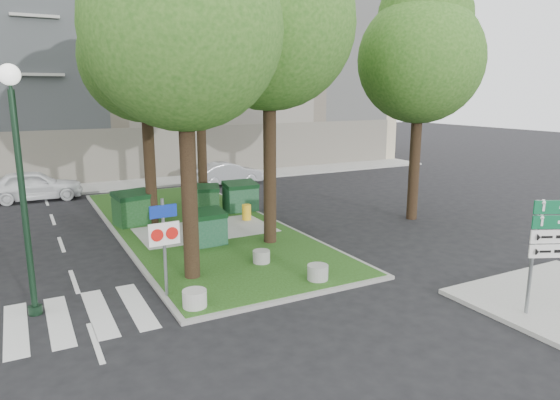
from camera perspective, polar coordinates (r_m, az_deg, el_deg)
ground at (r=13.03m, az=0.01°, el=-11.58°), size 120.00×120.00×0.00m
median_island at (r=20.18m, az=-9.47°, el=-2.89°), size 6.00×16.00×0.12m
median_kerb at (r=20.19m, az=-9.47°, el=-2.92°), size 6.30×16.30×0.10m
building_sidewalk at (r=30.01m, az=-16.85°, el=1.70°), size 42.00×3.00×0.12m
zebra_crossing at (r=13.25m, az=-18.02°, el=-11.77°), size 5.00×3.00×0.01m
apartment_building at (r=37.05m, az=-20.05°, el=15.73°), size 41.00×12.00×16.00m
tree_median_near_left at (r=13.89m, az=-10.84°, el=20.53°), size 5.20×5.20×10.53m
tree_median_near_right at (r=17.15m, az=-1.07°, el=21.36°), size 5.60×5.60×11.46m
tree_median_mid at (r=20.21m, az=-15.16°, el=16.69°), size 4.80×4.80×9.99m
tree_median_far at (r=24.12m, az=-9.23°, el=19.35°), size 5.80×5.80×11.93m
tree_street_right at (r=21.49m, az=15.89°, el=16.36°), size 5.00×5.00×10.06m
dumpster_a at (r=20.56m, az=-16.40°, el=-0.91°), size 1.64×1.30×1.35m
dumpster_b at (r=17.32m, az=-8.50°, el=-3.15°), size 1.36×0.97×1.23m
dumpster_c at (r=22.05m, az=-8.62°, el=0.13°), size 1.52×1.27×1.20m
dumpster_d at (r=22.13m, az=-4.54°, el=0.42°), size 1.45×1.04×1.33m
bollard_left at (r=12.57m, az=-9.73°, el=-11.03°), size 0.59×0.59×0.42m
bollard_right at (r=14.13m, az=4.33°, el=-8.23°), size 0.59×0.59×0.42m
bollard_mid at (r=15.46m, az=-2.14°, el=-6.47°), size 0.53×0.53×0.38m
litter_bin at (r=20.50m, az=-3.84°, el=-1.41°), size 0.37×0.37×0.64m
street_lamp at (r=12.78m, az=-27.67°, el=3.79°), size 0.47×0.47×5.87m
traffic_sign_pole at (r=12.97m, az=-13.12°, el=-3.97°), size 0.80×0.09×2.67m
directional_sign at (r=13.22m, az=29.22°, el=-3.90°), size 1.26×0.62×2.75m
car_white at (r=27.48m, az=-26.31°, el=1.51°), size 4.53×1.96×1.52m
car_silver at (r=29.07m, az=-5.96°, el=3.02°), size 4.07×1.64×1.31m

